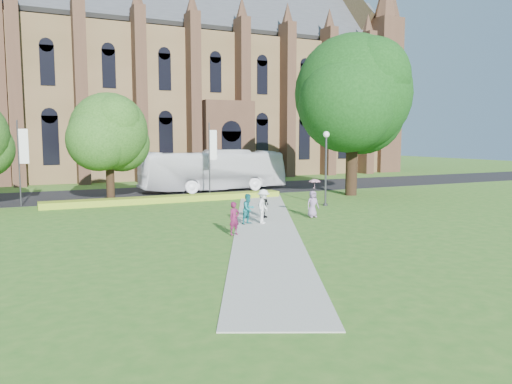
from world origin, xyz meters
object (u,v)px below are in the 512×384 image
streetlamp (326,159)px  pedestrian_0 (234,218)px  large_tree (353,94)px  tour_coach (213,170)px

streetlamp → pedestrian_0: (-10.07, -7.24, -2.44)m
streetlamp → pedestrian_0: size_ratio=3.21×
large_tree → tour_coach: large_tree is taller
pedestrian_0 → streetlamp: bearing=19.8°
large_tree → pedestrian_0: 20.90m
large_tree → pedestrian_0: size_ratio=8.08×
large_tree → pedestrian_0: (-15.57, -11.74, -7.51)m
tour_coach → pedestrian_0: 20.68m
large_tree → streetlamp: bearing=-140.7°
tour_coach → pedestrian_0: bearing=161.0°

